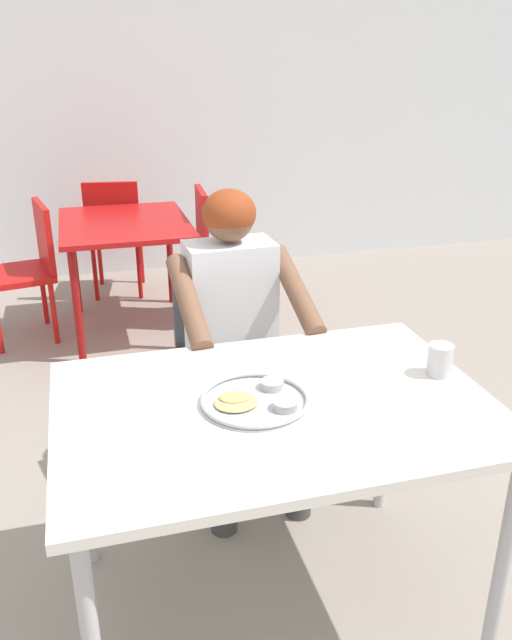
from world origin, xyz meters
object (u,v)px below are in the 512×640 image
object	(u,v)px
chair_red_left	(29,262)
chair_red_far	(115,229)
drinking_cup	(440,359)
chair_red_right	(218,246)
diner_foreground	(237,319)
thali_tray	(256,399)
table_foreground	(274,424)
table_background_red	(125,235)
chair_foreground	(223,347)

from	to	relation	value
chair_red_left	chair_red_far	distance (m)	0.82
drinking_cup	chair_red_right	xyz separation A→B (m)	(-0.17, 2.39, -0.30)
diner_foreground	chair_red_left	xyz separation A→B (m)	(-0.87, 1.76, -0.24)
drinking_cup	chair_red_far	size ratio (longest dim) A/B	0.12
chair_red_far	thali_tray	bearing A→B (deg)	-86.42
thali_tray	diner_foreground	bearing A→B (deg)	80.40
thali_tray	diner_foreground	xyz separation A→B (m)	(0.12, 0.70, -0.05)
thali_tray	drinking_cup	bearing A→B (deg)	1.87
chair_red_left	drinking_cup	bearing A→B (deg)	-61.30
table_foreground	chair_red_right	xyz separation A→B (m)	(0.36, 2.42, -0.18)
table_background_red	chair_red_far	distance (m)	0.68
chair_foreground	table_background_red	bearing A→B (deg)	100.61
table_foreground	drinking_cup	size ratio (longest dim) A/B	12.46
thali_tray	chair_red_right	world-z (taller)	chair_red_right
chair_red_far	diner_foreground	bearing A→B (deg)	-82.56
chair_red_right	table_background_red	bearing A→B (deg)	-179.63
thali_tray	drinking_cup	world-z (taller)	drinking_cup
table_foreground	chair_red_right	bearing A→B (deg)	81.45
table_background_red	chair_red_left	distance (m)	0.60
diner_foreground	chair_red_far	world-z (taller)	diner_foreground
thali_tray	chair_red_far	distance (m)	3.08
thali_tray	chair_red_right	size ratio (longest dim) A/B	0.35
thali_tray	diner_foreground	world-z (taller)	diner_foreground
thali_tray	diner_foreground	size ratio (longest dim) A/B	0.26
table_background_red	chair_red_left	xyz separation A→B (m)	(-0.58, 0.06, -0.14)
chair_foreground	table_background_red	xyz separation A→B (m)	(-0.28, 1.48, 0.13)
table_foreground	table_background_red	bearing A→B (deg)	95.20
table_background_red	chair_foreground	bearing A→B (deg)	-79.39
chair_red_left	chair_red_right	world-z (taller)	chair_red_right
thali_tray	table_background_red	distance (m)	2.41
thali_tray	table_foreground	bearing A→B (deg)	-9.10
thali_tray	table_background_red	size ratio (longest dim) A/B	0.33
table_background_red	chair_red_left	bearing A→B (deg)	174.35
chair_foreground	chair_red_right	distance (m)	1.52
drinking_cup	chair_red_far	xyz separation A→B (m)	(-0.78, 3.05, -0.32)
drinking_cup	table_background_red	bearing A→B (deg)	107.56
table_foreground	chair_red_right	size ratio (longest dim) A/B	1.41
chair_red_left	table_foreground	bearing A→B (deg)	-72.00
table_foreground	thali_tray	size ratio (longest dim) A/B	3.98
thali_tray	chair_red_left	size ratio (longest dim) A/B	0.37
table_foreground	diner_foreground	xyz separation A→B (m)	(0.07, 0.71, 0.03)
table_foreground	chair_foreground	world-z (taller)	chair_foreground
drinking_cup	diner_foreground	size ratio (longest dim) A/B	0.08
table_foreground	chair_foreground	xyz separation A→B (m)	(0.06, 0.93, -0.19)
chair_foreground	diner_foreground	distance (m)	0.32
diner_foreground	chair_red_right	xyz separation A→B (m)	(0.30, 1.71, -0.21)
table_foreground	thali_tray	xyz separation A→B (m)	(-0.05, 0.01, 0.08)
chair_foreground	chair_red_right	bearing A→B (deg)	78.38
drinking_cup	chair_foreground	world-z (taller)	chair_foreground
diner_foreground	chair_red_right	bearing A→B (deg)	80.11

